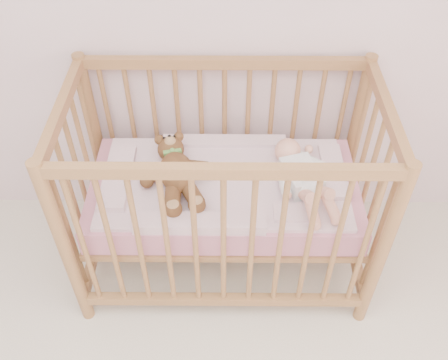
# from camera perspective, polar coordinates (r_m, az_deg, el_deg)

# --- Properties ---
(crib) EXTENTS (1.36, 0.76, 1.00)m
(crib) POSITION_cam_1_polar(r_m,az_deg,el_deg) (2.30, 0.01, -1.25)
(crib) COLOR #A46D45
(crib) RESTS_ON floor
(mattress) EXTENTS (1.22, 0.62, 0.13)m
(mattress) POSITION_cam_1_polar(r_m,az_deg,el_deg) (2.31, 0.01, -1.50)
(mattress) COLOR pink
(mattress) RESTS_ON crib
(blanket) EXTENTS (1.10, 0.58, 0.06)m
(blanket) POSITION_cam_1_polar(r_m,az_deg,el_deg) (2.26, 0.01, -0.19)
(blanket) COLOR pink
(blanket) RESTS_ON mattress
(baby) EXTENTS (0.41, 0.59, 0.13)m
(baby) POSITION_cam_1_polar(r_m,az_deg,el_deg) (2.21, 8.85, 0.78)
(baby) COLOR white
(baby) RESTS_ON blanket
(teddy_bear) EXTENTS (0.45, 0.56, 0.14)m
(teddy_bear) POSITION_cam_1_polar(r_m,az_deg,el_deg) (2.19, -5.42, 1.04)
(teddy_bear) COLOR brown
(teddy_bear) RESTS_ON blanket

